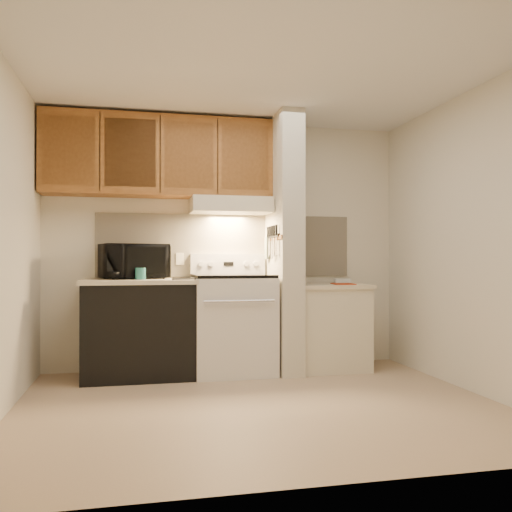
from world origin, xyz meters
name	(u,v)px	position (x,y,z in m)	size (l,w,h in m)	color
floor	(259,405)	(0.00, 0.00, 0.00)	(3.60, 3.60, 0.00)	tan
ceiling	(259,73)	(0.00, 0.00, 2.50)	(3.60, 3.60, 0.00)	white
wall_back	(227,244)	(0.00, 1.50, 1.25)	(3.60, 0.02, 2.50)	silver
wall_left	(2,236)	(-1.80, 0.00, 1.25)	(0.02, 3.00, 2.50)	silver
wall_right	(472,240)	(1.80, 0.00, 1.25)	(0.02, 3.00, 2.50)	silver
backsplash	(227,246)	(0.00, 1.49, 1.24)	(2.60, 0.02, 0.63)	beige
range_body	(233,325)	(0.00, 1.16, 0.46)	(0.76, 0.65, 0.92)	silver
oven_window	(239,325)	(0.00, 0.84, 0.50)	(0.50, 0.01, 0.30)	black
oven_handle	(240,301)	(0.00, 0.80, 0.72)	(0.02, 0.02, 0.65)	silver
cooktop	(233,276)	(0.00, 1.16, 0.94)	(0.74, 0.64, 0.03)	black
range_backguard	(228,264)	(0.00, 1.44, 1.05)	(0.76, 0.08, 0.20)	silver
range_display	(229,264)	(0.00, 1.40, 1.05)	(0.10, 0.01, 0.04)	black
range_knob_left_outer	(201,264)	(-0.28, 1.40, 1.05)	(0.05, 0.05, 0.02)	silver
range_knob_left_inner	(211,264)	(-0.18, 1.40, 1.05)	(0.05, 0.05, 0.02)	silver
range_knob_right_inner	(246,264)	(0.18, 1.40, 1.05)	(0.05, 0.05, 0.02)	silver
range_knob_right_outer	(256,264)	(0.28, 1.40, 1.05)	(0.05, 0.05, 0.02)	silver
dishwasher_front	(139,330)	(-0.88, 1.17, 0.43)	(1.00, 0.63, 0.87)	black
left_countertop	(139,281)	(-0.88, 1.17, 0.89)	(1.04, 0.67, 0.04)	beige
spoon_rest	(184,279)	(-0.48, 0.97, 0.92)	(0.22, 0.07, 0.01)	black
teal_jar	(140,274)	(-0.87, 1.06, 0.96)	(0.10, 0.10, 0.11)	#246D68
outlet	(180,259)	(-0.48, 1.48, 1.10)	(0.08, 0.01, 0.12)	beige
microwave	(134,261)	(-0.93, 1.31, 1.08)	(0.60, 0.40, 0.33)	black
partition_pillar	(284,244)	(0.51, 1.15, 1.25)	(0.22, 0.70, 2.50)	beige
pillar_trim	(273,238)	(0.39, 1.15, 1.30)	(0.01, 0.70, 0.04)	#9B5F2B
knife_strip	(273,236)	(0.39, 1.10, 1.32)	(0.02, 0.42, 0.04)	black
knife_blade_a	(276,246)	(0.38, 0.94, 1.22)	(0.01, 0.04, 0.16)	silver
knife_handle_a	(276,230)	(0.38, 0.93, 1.37)	(0.02, 0.02, 0.10)	black
knife_blade_b	(274,247)	(0.38, 1.02, 1.21)	(0.01, 0.04, 0.18)	silver
knife_handle_b	(274,230)	(0.38, 1.02, 1.37)	(0.02, 0.02, 0.10)	black
knife_blade_c	(272,248)	(0.38, 1.09, 1.20)	(0.01, 0.04, 0.20)	silver
knife_handle_c	(272,231)	(0.38, 1.10, 1.37)	(0.02, 0.02, 0.10)	black
knife_blade_d	(270,247)	(0.38, 1.19, 1.22)	(0.01, 0.04, 0.16)	silver
knife_handle_d	(270,231)	(0.38, 1.18, 1.37)	(0.02, 0.02, 0.10)	black
knife_blade_e	(268,248)	(0.38, 1.25, 1.21)	(0.01, 0.04, 0.18)	silver
knife_handle_e	(268,232)	(0.38, 1.27, 1.37)	(0.02, 0.02, 0.10)	black
oven_mitt	(267,248)	(0.38, 1.32, 1.21)	(0.03, 0.09, 0.22)	gray
right_cab_base	(328,328)	(0.97, 1.15, 0.40)	(0.70, 0.60, 0.81)	beige
right_countertop	(328,286)	(0.97, 1.15, 0.83)	(0.74, 0.64, 0.04)	beige
red_folder	(343,284)	(1.07, 1.01, 0.85)	(0.20, 0.27, 0.01)	#A02C0F
white_box	(342,281)	(1.19, 1.33, 0.87)	(0.16, 0.11, 0.04)	white
range_hood	(231,206)	(0.00, 1.28, 1.62)	(0.78, 0.44, 0.15)	beige
hood_lip	(234,208)	(0.00, 1.07, 1.58)	(0.78, 0.04, 0.06)	beige
upper_cabinets	(159,157)	(-0.69, 1.32, 2.08)	(2.18, 0.33, 0.77)	#9B5F2B
cab_door_a	(69,150)	(-1.51, 1.17, 2.08)	(0.46, 0.01, 0.63)	#9B5F2B
cab_gap_a	(100,151)	(-1.23, 1.16, 2.08)	(0.01, 0.01, 0.73)	black
cab_door_b	(130,153)	(-0.96, 1.17, 2.08)	(0.46, 0.01, 0.63)	#9B5F2B
cab_gap_b	(160,154)	(-0.69, 1.16, 2.08)	(0.01, 0.01, 0.73)	black
cab_door_c	(189,155)	(-0.42, 1.17, 2.08)	(0.46, 0.01, 0.63)	#9B5F2B
cab_gap_c	(218,156)	(-0.14, 1.16, 2.08)	(0.01, 0.01, 0.73)	black
cab_door_d	(246,157)	(0.13, 1.17, 2.08)	(0.46, 0.01, 0.63)	#9B5F2B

